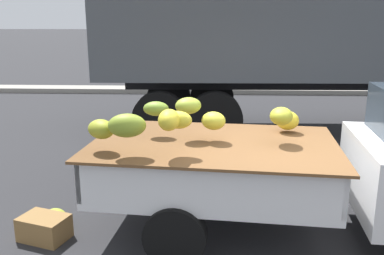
# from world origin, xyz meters

# --- Properties ---
(ground) EXTENTS (220.00, 220.00, 0.00)m
(ground) POSITION_xyz_m (0.00, 0.00, 0.00)
(ground) COLOR #28282B
(curb_strip) EXTENTS (80.00, 0.80, 0.16)m
(curb_strip) POSITION_xyz_m (0.00, 9.88, 0.08)
(curb_strip) COLOR gray
(curb_strip) RESTS_ON ground
(semi_trailer) EXTENTS (12.06, 2.86, 3.95)m
(semi_trailer) POSITION_xyz_m (2.67, 4.98, 2.54)
(semi_trailer) COLOR #4C5156
(semi_trailer) RESTS_ON ground
(fallen_banana_bunch_near_tailgate) EXTENTS (0.43, 0.47, 0.20)m
(fallen_banana_bunch_near_tailgate) POSITION_xyz_m (-2.79, 0.29, 0.10)
(fallen_banana_bunch_near_tailgate) COLOR #A0AD31
(fallen_banana_bunch_near_tailgate) RESTS_ON ground
(produce_crate) EXTENTS (0.61, 0.50, 0.27)m
(produce_crate) POSITION_xyz_m (-2.80, -0.01, 0.14)
(produce_crate) COLOR olive
(produce_crate) RESTS_ON ground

